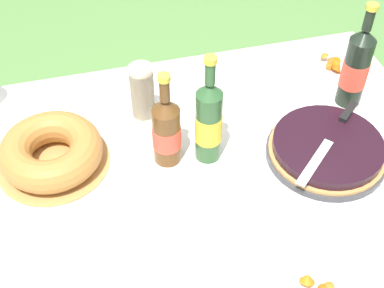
{
  "coord_description": "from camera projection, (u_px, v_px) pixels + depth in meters",
  "views": [
    {
      "loc": [
        -0.23,
        -0.91,
        1.85
      ],
      "look_at": [
        0.04,
        0.09,
        0.79
      ],
      "focal_mm": 50.0,
      "sensor_mm": 36.0,
      "label": 1
    }
  ],
  "objects": [
    {
      "name": "serving_knife",
      "position": [
        333.0,
        134.0,
        1.51
      ],
      "size": [
        0.29,
        0.27,
        0.01
      ],
      "rotation": [
        0.0,
        0.0,
        3.88
      ],
      "color": "silver",
      "rests_on": "berry_tart"
    },
    {
      "name": "tablecloth",
      "position": [
        188.0,
        189.0,
        1.47
      ],
      "size": [
        1.55,
        1.14,
        0.1
      ],
      "color": "white",
      "rests_on": "garden_table"
    },
    {
      "name": "juice_bottle_red",
      "position": [
        356.0,
        67.0,
        1.61
      ],
      "size": [
        0.08,
        0.08,
        0.35
      ],
      "color": "black",
      "rests_on": "tablecloth"
    },
    {
      "name": "cup_stack",
      "position": [
        142.0,
        93.0,
        1.59
      ],
      "size": [
        0.07,
        0.07,
        0.19
      ],
      "color": "beige",
      "rests_on": "tablecloth"
    },
    {
      "name": "cider_bottle_green",
      "position": [
        209.0,
        121.0,
        1.44
      ],
      "size": [
        0.08,
        0.08,
        0.34
      ],
      "color": "#2D562D",
      "rests_on": "tablecloth"
    },
    {
      "name": "bundt_cake",
      "position": [
        51.0,
        152.0,
        1.48
      ],
      "size": [
        0.32,
        0.32,
        0.1
      ],
      "color": "#B78447",
      "rests_on": "tablecloth"
    },
    {
      "name": "snack_plate_near",
      "position": [
        333.0,
        63.0,
        1.82
      ],
      "size": [
        0.23,
        0.23,
        0.05
      ],
      "color": "white",
      "rests_on": "tablecloth"
    },
    {
      "name": "garden_table",
      "position": [
        188.0,
        201.0,
        1.5
      ],
      "size": [
        1.54,
        1.13,
        0.72
      ],
      "color": "#A87A47",
      "rests_on": "ground_plane"
    },
    {
      "name": "berry_tart",
      "position": [
        327.0,
        149.0,
        1.51
      ],
      "size": [
        0.34,
        0.34,
        0.06
      ],
      "color": "#38383D",
      "rests_on": "tablecloth"
    },
    {
      "name": "cider_bottle_amber",
      "position": [
        166.0,
        130.0,
        1.45
      ],
      "size": [
        0.08,
        0.08,
        0.3
      ],
      "color": "brown",
      "rests_on": "tablecloth"
    }
  ]
}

